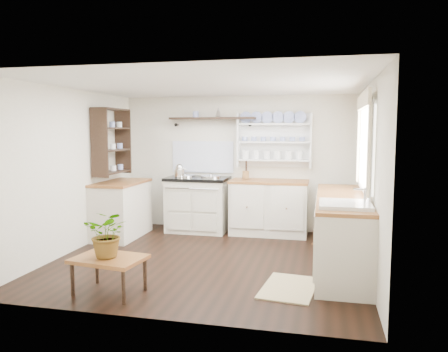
# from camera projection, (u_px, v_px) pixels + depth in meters

# --- Properties ---
(floor) EXTENTS (4.00, 3.80, 0.01)m
(floor) POSITION_uv_depth(u_px,v_px,m) (209.00, 259.00, 5.83)
(floor) COLOR black
(floor) RESTS_ON ground
(wall_back) EXTENTS (4.00, 0.02, 2.30)m
(wall_back) POSITION_uv_depth(u_px,v_px,m) (237.00, 163.00, 7.55)
(wall_back) COLOR beige
(wall_back) RESTS_ON ground
(wall_right) EXTENTS (0.02, 3.80, 2.30)m
(wall_right) POSITION_uv_depth(u_px,v_px,m) (369.00, 178.00, 5.27)
(wall_right) COLOR beige
(wall_right) RESTS_ON ground
(wall_left) EXTENTS (0.02, 3.80, 2.30)m
(wall_left) POSITION_uv_depth(u_px,v_px,m) (72.00, 171.00, 6.15)
(wall_left) COLOR beige
(wall_left) RESTS_ON ground
(ceiling) EXTENTS (4.00, 3.80, 0.01)m
(ceiling) POSITION_uv_depth(u_px,v_px,m) (209.00, 85.00, 5.59)
(ceiling) COLOR white
(ceiling) RESTS_ON wall_back
(window) EXTENTS (0.08, 1.55, 1.22)m
(window) POSITION_uv_depth(u_px,v_px,m) (365.00, 143.00, 5.38)
(window) COLOR white
(window) RESTS_ON wall_right
(aga_cooker) EXTENTS (1.04, 0.72, 0.96)m
(aga_cooker) POSITION_uv_depth(u_px,v_px,m) (198.00, 204.00, 7.44)
(aga_cooker) COLOR beige
(aga_cooker) RESTS_ON floor
(back_cabinets) EXTENTS (1.27, 0.63, 0.90)m
(back_cabinets) POSITION_uv_depth(u_px,v_px,m) (269.00, 207.00, 7.20)
(back_cabinets) COLOR beige
(back_cabinets) RESTS_ON floor
(right_cabinets) EXTENTS (0.62, 2.43, 0.90)m
(right_cabinets) POSITION_uv_depth(u_px,v_px,m) (341.00, 230.00, 5.50)
(right_cabinets) COLOR beige
(right_cabinets) RESTS_ON floor
(belfast_sink) EXTENTS (0.55, 0.60, 0.45)m
(belfast_sink) POSITION_uv_depth(u_px,v_px,m) (345.00, 215.00, 4.74)
(belfast_sink) COLOR white
(belfast_sink) RESTS_ON right_cabinets
(left_cabinets) EXTENTS (0.62, 1.13, 0.90)m
(left_cabinets) POSITION_uv_depth(u_px,v_px,m) (121.00, 209.00, 7.03)
(left_cabinets) COLOR beige
(left_cabinets) RESTS_ON floor
(plate_rack) EXTENTS (1.20, 0.22, 0.90)m
(plate_rack) POSITION_uv_depth(u_px,v_px,m) (275.00, 140.00, 7.33)
(plate_rack) COLOR white
(plate_rack) RESTS_ON wall_back
(high_shelf) EXTENTS (1.50, 0.29, 0.16)m
(high_shelf) POSITION_uv_depth(u_px,v_px,m) (213.00, 119.00, 7.44)
(high_shelf) COLOR black
(high_shelf) RESTS_ON wall_back
(left_shelving) EXTENTS (0.28, 0.80, 1.05)m
(left_shelving) POSITION_uv_depth(u_px,v_px,m) (112.00, 141.00, 6.95)
(left_shelving) COLOR black
(left_shelving) RESTS_ON wall_left
(kettle) EXTENTS (0.18, 0.18, 0.22)m
(kettle) POSITION_uv_depth(u_px,v_px,m) (180.00, 171.00, 7.32)
(kettle) COLOR silver
(kettle) RESTS_ON aga_cooker
(utensil_crock) EXTENTS (0.11, 0.11, 0.13)m
(utensil_crock) POSITION_uv_depth(u_px,v_px,m) (246.00, 175.00, 7.31)
(utensil_crock) COLOR olive
(utensil_crock) RESTS_ON back_cabinets
(center_table) EXTENTS (0.78, 0.60, 0.39)m
(center_table) POSITION_uv_depth(u_px,v_px,m) (109.00, 261.00, 4.60)
(center_table) COLOR brown
(center_table) RESTS_ON floor
(potted_plant) EXTENTS (0.48, 0.43, 0.50)m
(potted_plant) POSITION_uv_depth(u_px,v_px,m) (108.00, 234.00, 4.57)
(potted_plant) COLOR #3F7233
(potted_plant) RESTS_ON center_table
(floor_rug) EXTENTS (0.65, 0.91, 0.02)m
(floor_rug) POSITION_uv_depth(u_px,v_px,m) (289.00, 288.00, 4.76)
(floor_rug) COLOR tan
(floor_rug) RESTS_ON floor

